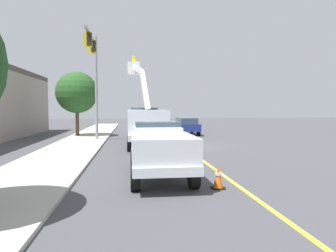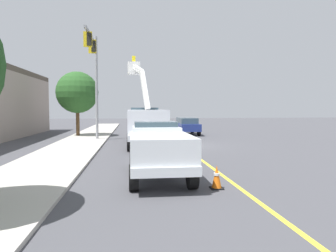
{
  "view_description": "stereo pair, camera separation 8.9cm",
  "coord_description": "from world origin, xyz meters",
  "px_view_note": "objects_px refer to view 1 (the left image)",
  "views": [
    {
      "loc": [
        -20.86,
        4.24,
        2.61
      ],
      "look_at": [
        -0.06,
        1.0,
        1.4
      ],
      "focal_mm": 32.4,
      "sensor_mm": 36.0,
      "label": 1
    },
    {
      "loc": [
        -20.87,
        4.15,
        2.61
      ],
      "look_at": [
        -0.06,
        1.0,
        1.4
      ],
      "focal_mm": 32.4,
      "sensor_mm": 36.0,
      "label": 2
    }
  ],
  "objects_px": {
    "traffic_cone_trailing": "(163,134)",
    "traffic_signal_mast": "(94,67)",
    "passing_minivan": "(187,125)",
    "traffic_cone_mid_front": "(195,153)",
    "traffic_cone_leading": "(218,177)",
    "utility_bucket_truck": "(146,123)",
    "service_pickup_truck": "(159,148)",
    "traffic_cone_mid_rear": "(179,143)"
  },
  "relations": [
    {
      "from": "traffic_cone_trailing",
      "to": "traffic_signal_mast",
      "type": "bearing_deg",
      "value": 106.07
    },
    {
      "from": "traffic_cone_trailing",
      "to": "traffic_signal_mast",
      "type": "xyz_separation_m",
      "value": [
        -1.59,
        5.52,
        5.34
      ]
    },
    {
      "from": "passing_minivan",
      "to": "traffic_cone_mid_front",
      "type": "distance_m",
      "value": 15.59
    },
    {
      "from": "passing_minivan",
      "to": "traffic_cone_leading",
      "type": "relative_size",
      "value": 6.29
    },
    {
      "from": "traffic_cone_trailing",
      "to": "utility_bucket_truck",
      "type": "bearing_deg",
      "value": 156.22
    },
    {
      "from": "utility_bucket_truck",
      "to": "traffic_cone_trailing",
      "type": "xyz_separation_m",
      "value": [
        4.02,
        -1.77,
        -1.16
      ]
    },
    {
      "from": "passing_minivan",
      "to": "traffic_cone_mid_front",
      "type": "height_order",
      "value": "passing_minivan"
    },
    {
      "from": "service_pickup_truck",
      "to": "passing_minivan",
      "type": "xyz_separation_m",
      "value": [
        18.48,
        -5.1,
        -0.15
      ]
    },
    {
      "from": "traffic_cone_mid_rear",
      "to": "traffic_signal_mast",
      "type": "distance_m",
      "value": 9.17
    },
    {
      "from": "passing_minivan",
      "to": "traffic_cone_mid_rear",
      "type": "relative_size",
      "value": 6.77
    },
    {
      "from": "traffic_cone_mid_front",
      "to": "traffic_signal_mast",
      "type": "xyz_separation_m",
      "value": [
        9.42,
        5.6,
        5.38
      ]
    },
    {
      "from": "service_pickup_truck",
      "to": "traffic_signal_mast",
      "type": "distance_m",
      "value": 13.87
    },
    {
      "from": "passing_minivan",
      "to": "traffic_cone_trailing",
      "type": "bearing_deg",
      "value": 144.73
    },
    {
      "from": "traffic_cone_leading",
      "to": "traffic_cone_mid_front",
      "type": "xyz_separation_m",
      "value": [
        5.13,
        -0.48,
        0.03
      ]
    },
    {
      "from": "utility_bucket_truck",
      "to": "traffic_cone_mid_front",
      "type": "distance_m",
      "value": 7.32
    },
    {
      "from": "passing_minivan",
      "to": "traffic_signal_mast",
      "type": "bearing_deg",
      "value": 124.51
    },
    {
      "from": "traffic_cone_mid_rear",
      "to": "traffic_cone_mid_front",
      "type": "bearing_deg",
      "value": 178.15
    },
    {
      "from": "service_pickup_truck",
      "to": "traffic_cone_leading",
      "type": "relative_size",
      "value": 7.33
    },
    {
      "from": "traffic_cone_mid_front",
      "to": "traffic_cone_trailing",
      "type": "height_order",
      "value": "traffic_cone_trailing"
    },
    {
      "from": "utility_bucket_truck",
      "to": "traffic_cone_mid_rear",
      "type": "bearing_deg",
      "value": -137.43
    },
    {
      "from": "service_pickup_truck",
      "to": "traffic_cone_trailing",
      "type": "distance_m",
      "value": 14.35
    },
    {
      "from": "traffic_cone_leading",
      "to": "utility_bucket_truck",
      "type": "bearing_deg",
      "value": 6.5
    },
    {
      "from": "service_pickup_truck",
      "to": "traffic_signal_mast",
      "type": "bearing_deg",
      "value": 15.29
    },
    {
      "from": "traffic_cone_mid_rear",
      "to": "utility_bucket_truck",
      "type": "bearing_deg",
      "value": 42.57
    },
    {
      "from": "passing_minivan",
      "to": "traffic_cone_mid_front",
      "type": "bearing_deg",
      "value": 169.09
    },
    {
      "from": "service_pickup_truck",
      "to": "traffic_cone_trailing",
      "type": "height_order",
      "value": "service_pickup_truck"
    },
    {
      "from": "traffic_cone_leading",
      "to": "traffic_cone_mid_rear",
      "type": "height_order",
      "value": "traffic_cone_leading"
    },
    {
      "from": "traffic_cone_leading",
      "to": "traffic_cone_mid_rear",
      "type": "distance_m",
      "value": 9.95
    },
    {
      "from": "traffic_cone_mid_rear",
      "to": "traffic_cone_trailing",
      "type": "xyz_separation_m",
      "value": [
        6.22,
        0.24,
        0.09
      ]
    },
    {
      "from": "traffic_signal_mast",
      "to": "traffic_cone_trailing",
      "type": "bearing_deg",
      "value": -73.93
    },
    {
      "from": "service_pickup_truck",
      "to": "passing_minivan",
      "type": "distance_m",
      "value": 19.17
    },
    {
      "from": "traffic_cone_mid_front",
      "to": "traffic_signal_mast",
      "type": "bearing_deg",
      "value": 30.74
    },
    {
      "from": "utility_bucket_truck",
      "to": "traffic_signal_mast",
      "type": "xyz_separation_m",
      "value": [
        2.44,
        3.74,
        4.18
      ]
    },
    {
      "from": "traffic_cone_trailing",
      "to": "traffic_cone_mid_rear",
      "type": "bearing_deg",
      "value": -177.79
    },
    {
      "from": "service_pickup_truck",
      "to": "traffic_signal_mast",
      "type": "xyz_separation_m",
      "value": [
        12.6,
        3.45,
        4.66
      ]
    },
    {
      "from": "service_pickup_truck",
      "to": "traffic_cone_mid_rear",
      "type": "distance_m",
      "value": 8.34
    },
    {
      "from": "utility_bucket_truck",
      "to": "service_pickup_truck",
      "type": "bearing_deg",
      "value": 178.33
    },
    {
      "from": "traffic_cone_mid_front",
      "to": "traffic_cone_trailing",
      "type": "distance_m",
      "value": 11.01
    },
    {
      "from": "traffic_cone_trailing",
      "to": "traffic_signal_mast",
      "type": "height_order",
      "value": "traffic_signal_mast"
    },
    {
      "from": "service_pickup_truck",
      "to": "traffic_cone_mid_front",
      "type": "bearing_deg",
      "value": -34.1
    },
    {
      "from": "service_pickup_truck",
      "to": "traffic_cone_mid_rear",
      "type": "xyz_separation_m",
      "value": [
        7.97,
        -2.31,
        -0.77
      ]
    },
    {
      "from": "utility_bucket_truck",
      "to": "traffic_cone_mid_rear",
      "type": "xyz_separation_m",
      "value": [
        -2.19,
        -2.01,
        -1.25
      ]
    }
  ]
}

